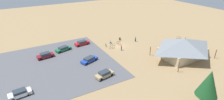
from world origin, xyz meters
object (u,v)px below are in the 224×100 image
Objects in this scene: lot_sign at (110,44)px; bicycle_white_edge_north at (179,43)px; trash_bin at (120,39)px; visitor_near_lot at (135,39)px; bike_pavilion at (183,47)px; bicycle_green_yard_center at (182,40)px; bicycle_teal_trailside at (113,45)px; car_red_by_curb at (82,43)px; bicycle_yellow_yard_front at (179,38)px; bicycle_silver_by_bin at (188,44)px; bicycle_red_near_porch at (112,47)px; bicycle_purple_lone_west at (118,42)px; car_maroon_mid_lot at (45,55)px; car_green_inner_stall at (63,49)px; pine_midwest at (209,83)px; car_white_end_stall at (20,93)px; bicycle_green_yard_right at (111,42)px; bicycle_orange_near_sign at (174,40)px; bicycle_black_front_row at (120,44)px; bicycle_blue_mid_cluster at (106,45)px; car_tan_near_entry at (104,74)px; car_blue_front_row at (89,59)px; visitor_crossing_yard at (121,48)px.

bicycle_white_edge_north is (-21.60, 8.14, -1.06)m from lot_sign.
bicycle_white_edge_north is (-15.39, 12.57, -0.10)m from trash_bin.
visitor_near_lot reaches higher than trash_bin.
bicycle_green_yard_center is at bearing -139.11° from bike_pavilion.
car_red_by_curb is (8.55, -5.47, 0.38)m from bicycle_teal_trailside.
bike_pavilion is at bearing 45.11° from bicycle_yellow_yard_front.
bicycle_red_near_porch is at bearing -22.79° from bicycle_silver_by_bin.
bike_pavilion is 12.88m from bicycle_green_yard_center.
trash_bin reaches higher than bicycle_white_edge_north.
bicycle_purple_lone_west is at bearing 157.45° from car_red_by_curb.
bicycle_teal_trailside is (19.86, -9.50, 0.02)m from bicycle_white_edge_north.
bicycle_silver_by_bin is 44.50m from car_maroon_mid_lot.
car_green_inner_stall is (36.76, -15.57, 0.31)m from bicycle_silver_by_bin.
car_white_end_stall is (29.16, -19.63, -4.31)m from pine_midwest.
bicycle_green_yard_center is 0.35× the size of car_red_by_curb.
car_green_inner_stall is (15.84, -36.28, -4.35)m from pine_midwest.
pine_midwest is 4.24× the size of visitor_near_lot.
bicycle_white_edge_north is at bearing 149.22° from bicycle_green_yard_right.
car_maroon_mid_lot is (19.26, -3.75, 0.42)m from bicycle_red_near_porch.
bicycle_purple_lone_west is 0.90× the size of visitor_near_lot.
bicycle_green_yard_center is at bearing 159.32° from bicycle_orange_near_sign.
bicycle_black_front_row is at bearing 172.54° from car_maroon_mid_lot.
bicycle_yellow_yard_front reaches higher than bicycle_blue_mid_cluster.
bicycle_yellow_yard_front is 44.72m from car_maroon_mid_lot.
bicycle_blue_mid_cluster is at bearing -24.40° from bicycle_white_edge_north.
bicycle_black_front_row is at bearing -132.60° from car_tan_near_entry.
car_blue_front_row is (33.58, -2.06, 0.34)m from bicycle_green_yard_center.
bicycle_green_yard_center is at bearing 164.28° from lot_sign.
visitor_crossing_yard is (-8.93, 9.86, 0.14)m from car_red_by_curb.
lot_sign reaches higher than car_maroon_mid_lot.
bicycle_black_front_row is 12.27m from car_red_by_curb.
bicycle_purple_lone_west is (-1.76, -33.04, -4.70)m from pine_midwest.
car_white_end_stall is at bearing -7.01° from car_tan_near_entry.
bike_pavilion is at bearing 53.87° from bicycle_orange_near_sign.
visitor_near_lot reaches higher than bicycle_white_edge_north.
bicycle_silver_by_bin is at bearing 157.21° from bicycle_red_near_porch.
bicycle_blue_mid_cluster is at bearing -13.52° from bicycle_teal_trailside.
bicycle_orange_near_sign is at bearing 164.93° from lot_sign.
trash_bin is 0.19× the size of car_maroon_mid_lot.
pine_midwest is at bearing 94.20° from bicycle_red_near_porch.
bicycle_yellow_yard_front is 0.37× the size of car_white_end_stall.
car_maroon_mid_lot is at bearing -12.76° from bicycle_orange_near_sign.
bicycle_green_yard_right reaches higher than bicycle_teal_trailside.
bicycle_white_edge_north is at bearing 140.76° from trash_bin.
visitor_near_lot is at bearing -27.92° from bicycle_green_yard_center.
bicycle_teal_trailside reaches higher than bicycle_black_front_row.
lot_sign is 25.34m from bicycle_green_yard_center.
bicycle_silver_by_bin is 0.35× the size of car_white_end_stall.
car_blue_front_row is at bearing 8.81° from visitor_crossing_yard.
bicycle_green_yard_center is 1.11× the size of bicycle_silver_by_bin.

